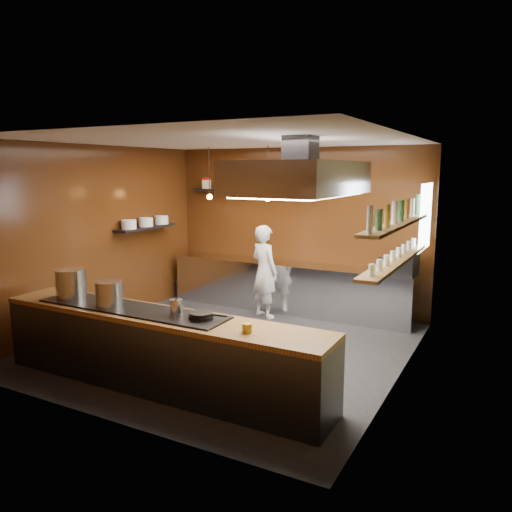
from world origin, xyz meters
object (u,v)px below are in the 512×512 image
Objects in this scene: extractor_hood at (300,177)px; espresso_machine at (405,263)px; stockpot_large at (71,283)px; chef at (264,271)px; stockpot_small at (109,294)px.

extractor_hood is 3.05m from espresso_machine.
stockpot_large is 3.43m from chef.
stockpot_small is (-1.99, -1.26, -1.41)m from extractor_hood.
stockpot_large is at bearing -125.12° from espresso_machine.
extractor_hood is at bearing 23.52° from stockpot_large.
extractor_hood is 2.74m from stockpot_small.
extractor_hood reaches higher than stockpot_large.
stockpot_small is (0.74, -0.07, -0.03)m from stockpot_large.
extractor_hood is 5.56× the size of espresso_machine.
stockpot_small is 4.74m from espresso_machine.
extractor_hood is 6.07× the size of stockpot_small.
extractor_hood is 3.28m from stockpot_large.
extractor_hood is 5.15× the size of stockpot_large.
extractor_hood reaches higher than stockpot_small.
stockpot_small is 0.20× the size of chef.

